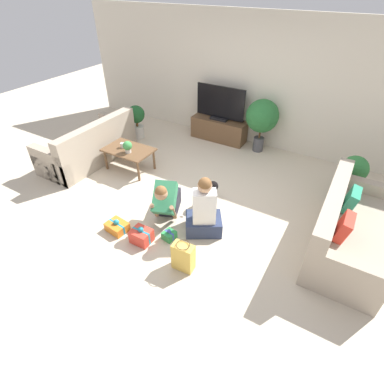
# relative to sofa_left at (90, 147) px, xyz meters

# --- Properties ---
(ground_plane) EXTENTS (16.00, 16.00, 0.00)m
(ground_plane) POSITION_rel_sofa_left_xyz_m (2.41, -0.19, -0.30)
(ground_plane) COLOR beige
(wall_back) EXTENTS (8.40, 0.06, 2.60)m
(wall_back) POSITION_rel_sofa_left_xyz_m (2.41, 2.44, 1.00)
(wall_back) COLOR beige
(wall_back) RESTS_ON ground_plane
(sofa_left) EXTENTS (0.88, 1.93, 0.86)m
(sofa_left) POSITION_rel_sofa_left_xyz_m (0.00, 0.00, 0.00)
(sofa_left) COLOR tan
(sofa_left) RESTS_ON ground_plane
(sofa_right) EXTENTS (0.88, 1.93, 0.86)m
(sofa_right) POSITION_rel_sofa_left_xyz_m (4.81, 0.03, 0.00)
(sofa_right) COLOR tan
(sofa_right) RESTS_ON ground_plane
(coffee_table) EXTENTS (0.91, 0.60, 0.44)m
(coffee_table) POSITION_rel_sofa_left_xyz_m (0.92, 0.13, 0.09)
(coffee_table) COLOR brown
(coffee_table) RESTS_ON ground_plane
(tv_console) EXTENTS (1.24, 0.40, 0.48)m
(tv_console) POSITION_rel_sofa_left_xyz_m (1.81, 2.16, -0.06)
(tv_console) COLOR brown
(tv_console) RESTS_ON ground_plane
(tv) EXTENTS (1.11, 0.20, 0.73)m
(tv) POSITION_rel_sofa_left_xyz_m (1.81, 2.16, 0.51)
(tv) COLOR black
(tv) RESTS_ON tv_console
(potted_plant_corner_right) EXTENTS (0.43, 0.43, 0.75)m
(potted_plant_corner_right) POSITION_rel_sofa_left_xyz_m (4.67, 1.35, 0.17)
(potted_plant_corner_right) COLOR #4C4C51
(potted_plant_corner_right) RESTS_ON ground_plane
(potted_plant_corner_left) EXTENTS (0.39, 0.39, 0.75)m
(potted_plant_corner_left) POSITION_rel_sofa_left_xyz_m (0.15, 1.31, 0.14)
(potted_plant_corner_left) COLOR beige
(potted_plant_corner_left) RESTS_ON ground_plane
(potted_plant_back_right) EXTENTS (0.66, 0.66, 1.11)m
(potted_plant_back_right) POSITION_rel_sofa_left_xyz_m (2.78, 2.11, 0.45)
(potted_plant_back_right) COLOR #4C4C51
(potted_plant_back_right) RESTS_ON ground_plane
(person_kneeling) EXTENTS (0.57, 0.81, 0.76)m
(person_kneeling) POSITION_rel_sofa_left_xyz_m (2.33, -0.67, 0.03)
(person_kneeling) COLOR #23232D
(person_kneeling) RESTS_ON ground_plane
(person_sitting) EXTENTS (0.65, 0.62, 0.97)m
(person_sitting) POSITION_rel_sofa_left_xyz_m (2.98, -0.68, 0.06)
(person_sitting) COLOR #283351
(person_sitting) RESTS_ON ground_plane
(dog) EXTENTS (0.26, 0.55, 0.37)m
(dog) POSITION_rel_sofa_left_xyz_m (2.72, -0.09, -0.06)
(dog) COLOR black
(dog) RESTS_ON ground_plane
(gift_box_a) EXTENTS (0.29, 0.24, 0.27)m
(gift_box_a) POSITION_rel_sofa_left_xyz_m (2.32, -1.31, -0.20)
(gift_box_a) COLOR red
(gift_box_a) RESTS_ON ground_plane
(gift_box_b) EXTENTS (0.33, 0.28, 0.20)m
(gift_box_b) POSITION_rel_sofa_left_xyz_m (1.87, -1.32, -0.23)
(gift_box_b) COLOR orange
(gift_box_b) RESTS_ON ground_plane
(gift_box_c) EXTENTS (0.19, 0.20, 0.17)m
(gift_box_c) POSITION_rel_sofa_left_xyz_m (2.63, -1.07, -0.24)
(gift_box_c) COLOR #2D934C
(gift_box_c) RESTS_ON ground_plane
(gift_bag_a) EXTENTS (0.29, 0.19, 0.43)m
(gift_bag_a) POSITION_rel_sofa_left_xyz_m (3.09, -1.41, -0.10)
(gift_bag_a) COLOR #E5B74C
(gift_bag_a) RESTS_ON ground_plane
(mug) EXTENTS (0.12, 0.08, 0.09)m
(mug) POSITION_rel_sofa_left_xyz_m (0.78, 0.13, 0.18)
(mug) COLOR silver
(mug) RESTS_ON coffee_table
(tabletop_plant) EXTENTS (0.17, 0.17, 0.22)m
(tabletop_plant) POSITION_rel_sofa_left_xyz_m (1.00, 0.03, 0.26)
(tabletop_plant) COLOR beige
(tabletop_plant) RESTS_ON coffee_table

